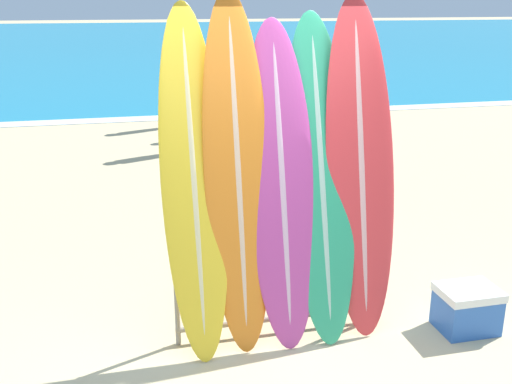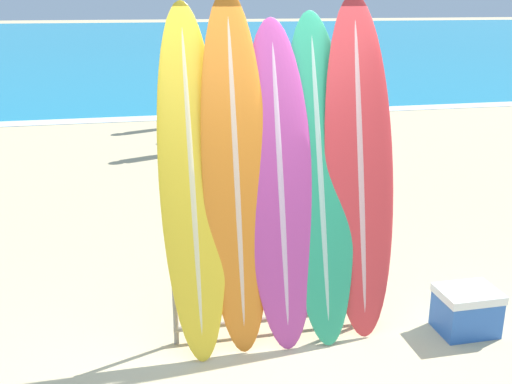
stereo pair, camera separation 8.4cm
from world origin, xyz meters
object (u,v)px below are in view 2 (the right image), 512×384
object	(u,v)px
surfboard_rack	(278,277)
person_mid_beach	(263,133)
person_far_left	(219,93)
person_far_right	(183,79)
surfboard_slot_1	(236,174)
surfboard_slot_4	(360,169)
person_near_water	(190,99)
surfboard_slot_3	(319,179)
surfboard_slot_2	(280,185)
cooler_box	(466,310)
surfboard_slot_0	(192,181)

from	to	relation	value
surfboard_rack	person_mid_beach	distance (m)	3.73
person_far_left	person_far_right	xyz separation A→B (m)	(-0.57, 1.08, 0.16)
surfboard_rack	surfboard_slot_1	bearing A→B (deg)	167.63
surfboard_slot_4	person_near_water	xyz separation A→B (m)	(-0.65, 6.07, -0.38)
person_near_water	surfboard_slot_3	bearing A→B (deg)	-55.02
person_far_left	surfboard_slot_4	bearing A→B (deg)	126.38
surfboard_slot_2	surfboard_slot_3	distance (m)	0.32
surfboard_rack	person_mid_beach	xyz separation A→B (m)	(0.71, 3.64, 0.34)
surfboard_slot_1	surfboard_slot_3	distance (m)	0.66
surfboard_slot_1	cooler_box	bearing A→B (deg)	-11.93
surfboard_slot_4	surfboard_slot_2	bearing A→B (deg)	-178.24
person_near_water	person_far_right	distance (m)	2.24
surfboard_rack	cooler_box	xyz separation A→B (m)	(1.48, -0.31, -0.30)
surfboard_slot_0	person_mid_beach	size ratio (longest dim) A/B	1.68
surfboard_slot_4	person_far_left	bearing A→B (deg)	89.70
surfboard_slot_0	surfboard_slot_3	bearing A→B (deg)	-1.20
surfboard_slot_3	surfboard_slot_2	bearing A→B (deg)	-175.67
person_far_right	person_far_left	bearing A→B (deg)	65.96
surfboard_slot_3	surfboard_slot_4	size ratio (longest dim) A/B	0.95
person_far_right	cooler_box	xyz separation A→B (m)	(1.35, -8.68, -0.81)
surfboard_slot_4	person_far_left	distance (m)	7.24
surfboard_slot_0	surfboard_slot_4	xyz separation A→B (m)	(1.29, -0.03, 0.02)
surfboard_rack	person_near_water	size ratio (longest dim) A/B	0.98
person_far_right	person_near_water	bearing A→B (deg)	35.08
surfboard_rack	person_far_right	world-z (taller)	person_far_right
surfboard_slot_2	surfboard_rack	bearing A→B (deg)	-109.49
surfboard_slot_1	person_near_water	size ratio (longest dim) A/B	1.56
surfboard_slot_2	person_far_right	size ratio (longest dim) A/B	1.34
surfboard_slot_2	person_far_left	bearing A→B (deg)	84.65
surfboard_slot_0	surfboard_slot_4	size ratio (longest dim) A/B	0.98
cooler_box	person_far_right	bearing A→B (deg)	98.86
person_far_left	surfboard_slot_3	bearing A→B (deg)	123.84
surfboard_slot_0	surfboard_slot_1	distance (m)	0.33
surfboard_rack	surfboard_slot_3	world-z (taller)	surfboard_slot_3
person_mid_beach	person_far_left	distance (m)	3.65
surfboard_slot_3	surfboard_slot_4	bearing A→B (deg)	-0.83
surfboard_rack	surfboard_slot_4	size ratio (longest dim) A/B	0.64
person_mid_beach	cooler_box	distance (m)	4.08
surfboard_slot_3	surfboard_slot_0	bearing A→B (deg)	178.80
person_far_left	person_mid_beach	bearing A→B (deg)	126.96
surfboard_slot_1	surfboard_rack	bearing A→B (deg)	-12.37
surfboard_slot_4	person_far_left	world-z (taller)	surfboard_slot_4
person_near_water	person_mid_beach	xyz separation A→B (m)	(0.71, -2.49, -0.10)
cooler_box	surfboard_rack	bearing A→B (deg)	168.16
surfboard_rack	surfboard_slot_4	distance (m)	1.05
surfboard_rack	surfboard_slot_3	size ratio (longest dim) A/B	0.67
surfboard_slot_1	person_far_right	distance (m)	8.32
surfboard_rack	surfboard_slot_2	xyz separation A→B (m)	(0.02, 0.05, 0.73)
surfboard_slot_4	surfboard_rack	bearing A→B (deg)	-173.96
person_near_water	surfboard_slot_4	bearing A→B (deg)	-52.02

